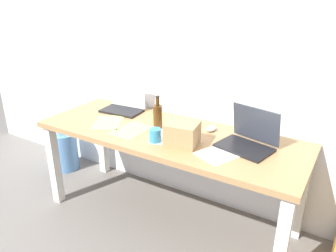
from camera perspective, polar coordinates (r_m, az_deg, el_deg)
The scene contains 14 objects.
ground_plane at distance 2.77m, azimuth -0.00°, elevation -15.34°, with size 8.00×8.00×0.00m, color slate.
back_wall at distance 2.58m, azimuth 4.91°, elevation 13.57°, with size 5.20×0.08×2.60m, color white.
desk at distance 2.42m, azimuth -0.00°, elevation -3.13°, with size 1.97×0.71×0.74m.
laptop_left at distance 2.82m, azimuth -7.65°, elevation 3.65°, with size 0.35×0.23×0.23m.
laptop_right at distance 2.21m, azimuth 13.73°, elevation -2.21°, with size 0.39×0.33×0.26m.
beer_bottle at distance 2.42m, azimuth -1.79°, elevation 1.73°, with size 0.07×0.07×0.25m.
computer_mouse at distance 2.42m, azimuth 7.53°, elevation -0.45°, with size 0.06×0.10×0.03m, color silver.
cardboard_box at distance 2.18m, azimuth 2.46°, elevation -1.36°, with size 0.21×0.18×0.15m, color tan.
coffee_mug at distance 2.22m, azimuth -2.25°, elevation -1.63°, with size 0.08×0.08×0.10m, color #338CC6.
paper_yellow_folder at distance 2.43m, azimuth -6.35°, elevation -0.75°, with size 0.21×0.30×0.00m, color #F4E06B.
paper_sheet_front_left at distance 2.60m, azimuth -10.37°, elevation 0.60°, with size 0.21×0.30×0.00m, color #F4E06B.
paper_sheet_center at distance 2.32m, azimuth -0.16°, elevation -1.71°, with size 0.21×0.30×0.00m, color white.
paper_sheet_front_right at distance 2.11m, azimuth 9.17°, elevation -4.68°, with size 0.21×0.30×0.00m, color white.
water_cooler_jug at distance 3.49m, azimuth -17.40°, elevation -4.06°, with size 0.25×0.25×0.44m.
Camera 1 is at (1.12, -1.87, 1.70)m, focal length 35.23 mm.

